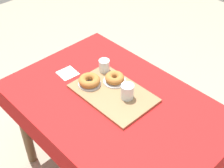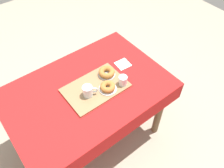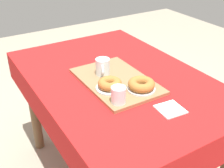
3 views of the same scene
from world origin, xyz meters
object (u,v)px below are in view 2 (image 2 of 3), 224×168
object	(u,v)px
serving_tray	(95,88)
donut_plate_right	(108,89)
sugar_donut_left	(107,72)
sugar_donut_right	(108,87)
tea_mug_left	(88,91)
paper_napkin	(123,64)
water_glass_near	(123,81)
dining_table	(88,98)
donut_plate_left	(107,74)

from	to	relation	value
serving_tray	donut_plate_right	size ratio (longest dim) A/B	3.46
serving_tray	donut_plate_right	distance (m)	0.10
serving_tray	sugar_donut_left	size ratio (longest dim) A/B	3.66
sugar_donut_right	tea_mug_left	bearing A→B (deg)	-16.90
tea_mug_left	sugar_donut_right	bearing A→B (deg)	163.10
sugar_donut_left	donut_plate_right	size ratio (longest dim) A/B	0.95
sugar_donut_right	paper_napkin	bearing A→B (deg)	-151.66
serving_tray	paper_napkin	distance (m)	0.34
serving_tray	paper_napkin	size ratio (longest dim) A/B	4.24
sugar_donut_left	water_glass_near	bearing A→B (deg)	103.93
dining_table	water_glass_near	size ratio (longest dim) A/B	16.29
tea_mug_left	dining_table	bearing A→B (deg)	-114.12
paper_napkin	donut_plate_right	bearing A→B (deg)	28.34
dining_table	tea_mug_left	world-z (taller)	tea_mug_left
tea_mug_left	water_glass_near	size ratio (longest dim) A/B	1.38
water_glass_near	sugar_donut_left	size ratio (longest dim) A/B	0.60
tea_mug_left	sugar_donut_left	world-z (taller)	tea_mug_left
tea_mug_left	sugar_donut_left	xyz separation A→B (m)	(-0.23, -0.08, -0.01)
tea_mug_left	sugar_donut_left	bearing A→B (deg)	-160.94
donut_plate_right	tea_mug_left	bearing A→B (deg)	-16.90
serving_tray	water_glass_near	distance (m)	0.21
donut_plate_left	donut_plate_right	distance (m)	0.15
water_glass_near	sugar_donut_right	distance (m)	0.12
serving_tray	water_glass_near	size ratio (longest dim) A/B	6.11
water_glass_near	serving_tray	bearing A→B (deg)	-28.94
dining_table	sugar_donut_left	distance (m)	0.25
tea_mug_left	donut_plate_left	bearing A→B (deg)	-160.94
donut_plate_left	sugar_donut_left	bearing A→B (deg)	-90.00
serving_tray	water_glass_near	xyz separation A→B (m)	(-0.18, 0.10, 0.04)
donut_plate_left	sugar_donut_right	bearing A→B (deg)	55.73
serving_tray	donut_plate_right	world-z (taller)	donut_plate_right
donut_plate_left	paper_napkin	size ratio (longest dim) A/B	1.22
dining_table	serving_tray	bearing A→B (deg)	144.02
water_glass_near	paper_napkin	bearing A→B (deg)	-130.26
tea_mug_left	water_glass_near	distance (m)	0.28
donut_plate_left	donut_plate_right	xyz separation A→B (m)	(0.08, 0.12, 0.00)
donut_plate_left	paper_napkin	world-z (taller)	donut_plate_left
dining_table	paper_napkin	xyz separation A→B (m)	(-0.38, -0.03, 0.12)
dining_table	donut_plate_right	distance (m)	0.21
donut_plate_left	paper_napkin	xyz separation A→B (m)	(-0.18, -0.02, -0.02)
sugar_donut_left	serving_tray	bearing A→B (deg)	19.01
donut_plate_right	paper_napkin	world-z (taller)	donut_plate_right
tea_mug_left	donut_plate_left	xyz separation A→B (m)	(-0.23, -0.08, -0.04)
water_glass_near	paper_napkin	world-z (taller)	water_glass_near
donut_plate_left	dining_table	bearing A→B (deg)	3.45
water_glass_near	sugar_donut_left	distance (m)	0.16
tea_mug_left	sugar_donut_left	distance (m)	0.24
serving_tray	tea_mug_left	distance (m)	0.10
sugar_donut_right	paper_napkin	size ratio (longest dim) A/B	1.04
sugar_donut_left	paper_napkin	distance (m)	0.19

